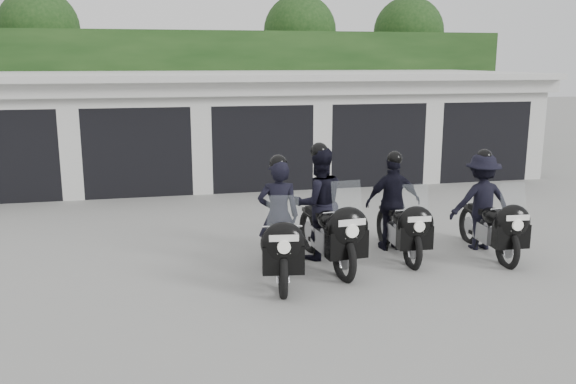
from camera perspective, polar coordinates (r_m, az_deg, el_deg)
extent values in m
plane|color=gray|center=(10.57, 2.96, -6.06)|extent=(80.00, 80.00, 0.00)
cube|color=silver|center=(18.47, -4.02, 6.27)|extent=(16.00, 6.00, 2.80)
cube|color=silver|center=(18.17, -4.00, 10.86)|extent=(16.40, 6.80, 0.16)
cube|color=silver|center=(15.17, -2.25, 9.73)|extent=(16.40, 0.12, 0.40)
cube|color=black|center=(15.71, -2.32, 0.51)|extent=(16.00, 0.06, 0.24)
cube|color=black|center=(16.89, -24.37, 3.62)|extent=(2.60, 2.60, 2.20)
cube|color=silver|center=(15.56, -19.64, 4.47)|extent=(0.50, 0.50, 2.80)
cube|color=black|center=(16.52, -13.79, 4.20)|extent=(2.60, 2.60, 2.20)
cube|color=silver|center=(15.34, -14.13, 8.84)|extent=(2.60, 0.50, 0.60)
cube|color=silver|center=(15.48, -8.16, 5.02)|extent=(0.50, 0.50, 2.80)
cube|color=black|center=(16.73, -3.09, 4.63)|extent=(2.60, 2.60, 2.20)
cube|color=silver|center=(15.57, -2.51, 9.24)|extent=(2.60, 0.50, 0.60)
cube|color=silver|center=(16.01, 3.02, 5.37)|extent=(0.50, 0.50, 2.80)
cube|color=black|center=(17.50, 7.01, 4.89)|extent=(2.60, 2.60, 2.20)
cube|color=silver|center=(16.39, 8.36, 9.28)|extent=(2.60, 0.50, 0.60)
cube|color=silver|center=(17.09, 13.14, 5.50)|extent=(0.50, 0.50, 2.80)
cube|color=black|center=(18.76, 16.01, 5.00)|extent=(2.60, 2.60, 2.20)
cube|color=silver|center=(17.73, 17.90, 9.04)|extent=(2.60, 0.50, 0.60)
cube|color=silver|center=(18.63, 21.82, 5.48)|extent=(0.50, 0.50, 2.80)
cube|color=#163312|center=(22.36, -5.59, 9.22)|extent=(20.00, 2.00, 4.30)
sphere|color=#163312|center=(24.00, -22.26, 13.97)|extent=(2.80, 2.80, 2.80)
cylinder|color=black|center=(24.03, -21.72, 7.43)|extent=(0.24, 0.24, 3.30)
sphere|color=#163312|center=(24.36, 1.11, 14.81)|extent=(2.80, 2.80, 2.80)
cylinder|color=black|center=(24.40, 1.08, 8.35)|extent=(0.24, 0.24, 3.30)
sphere|color=#163312|center=(25.79, 11.20, 14.45)|extent=(2.80, 2.80, 2.80)
cylinder|color=black|center=(25.82, 10.95, 8.35)|extent=(0.24, 0.24, 3.30)
torus|color=black|center=(8.81, -0.49, -7.65)|extent=(0.22, 0.76, 0.75)
torus|color=black|center=(10.21, -1.04, -4.83)|extent=(0.22, 0.76, 0.75)
cube|color=#9C9DA1|center=(9.51, -0.79, -5.69)|extent=(0.34, 0.60, 0.33)
cube|color=black|center=(9.54, -0.78, -6.67)|extent=(0.27, 1.33, 0.06)
ellipsoid|color=black|center=(9.24, -0.73, -3.96)|extent=(0.41, 0.63, 0.30)
cube|color=black|center=(9.65, -0.90, -3.11)|extent=(0.34, 0.60, 0.10)
ellipsoid|color=black|center=(8.58, -0.46, -4.81)|extent=(0.69, 0.43, 0.62)
cube|color=black|center=(8.65, -0.45, -6.30)|extent=(0.62, 0.31, 0.41)
cube|color=#B2BFC6|center=(8.50, -0.47, -2.10)|extent=(0.46, 0.18, 0.52)
cylinder|color=silver|center=(8.73, -0.55, -3.25)|extent=(0.57, 0.11, 0.03)
cube|color=white|center=(8.38, -0.38, -4.35)|extent=(0.41, 0.07, 0.09)
cube|color=white|center=(8.46, -0.39, -5.49)|extent=(0.19, 0.04, 0.10)
imported|color=black|center=(9.64, -0.91, -2.27)|extent=(0.71, 0.52, 1.80)
sphere|color=black|center=(9.46, -0.93, 2.69)|extent=(0.28, 0.28, 0.28)
torus|color=black|center=(9.45, 5.27, -6.20)|extent=(0.20, 0.80, 0.79)
torus|color=black|center=(10.83, 1.97, -3.73)|extent=(0.20, 0.80, 0.79)
cube|color=#9C9DA1|center=(10.13, 3.46, -4.44)|extent=(0.34, 0.62, 0.35)
cube|color=black|center=(10.16, 3.50, -5.41)|extent=(0.23, 1.41, 0.07)
ellipsoid|color=black|center=(9.86, 3.89, -2.68)|extent=(0.41, 0.66, 0.31)
cube|color=black|center=(10.28, 2.91, -1.93)|extent=(0.34, 0.62, 0.11)
ellipsoid|color=black|center=(9.22, 5.54, -3.36)|extent=(0.72, 0.43, 0.65)
cube|color=black|center=(9.29, 5.51, -4.84)|extent=(0.65, 0.30, 0.43)
cube|color=#B2BFC6|center=(9.14, 5.52, -0.69)|extent=(0.49, 0.17, 0.55)
cylinder|color=silver|center=(9.36, 5.03, -1.87)|extent=(0.61, 0.09, 0.03)
cube|color=white|center=(9.03, 6.03, -2.86)|extent=(0.43, 0.06, 0.10)
cube|color=white|center=(9.11, 5.92, -3.99)|extent=(0.20, 0.04, 0.11)
imported|color=black|center=(10.26, 2.88, -1.09)|extent=(0.99, 0.81, 1.90)
sphere|color=black|center=(10.09, 2.93, 3.84)|extent=(0.29, 0.29, 0.29)
torus|color=black|center=(10.16, 11.56, -5.28)|extent=(0.14, 0.71, 0.71)
torus|color=black|center=(11.41, 9.01, -3.23)|extent=(0.14, 0.71, 0.71)
cube|color=#9C9DA1|center=(10.78, 10.19, -3.82)|extent=(0.27, 0.54, 0.31)
cube|color=black|center=(10.81, 10.19, -4.64)|extent=(0.13, 1.26, 0.06)
ellipsoid|color=black|center=(10.55, 10.56, -2.35)|extent=(0.34, 0.57, 0.28)
cube|color=black|center=(10.92, 9.81, -1.71)|extent=(0.27, 0.54, 0.10)
ellipsoid|color=black|center=(9.97, 11.83, -2.92)|extent=(0.62, 0.34, 0.58)
cube|color=black|center=(10.03, 11.78, -4.14)|extent=(0.57, 0.24, 0.39)
cube|color=#B2BFC6|center=(9.90, 11.87, -0.71)|extent=(0.43, 0.13, 0.49)
cylinder|color=silver|center=(10.10, 11.47, -1.68)|extent=(0.54, 0.05, 0.03)
cube|color=white|center=(9.79, 12.22, -2.51)|extent=(0.39, 0.03, 0.09)
cube|color=white|center=(9.86, 12.11, -3.44)|extent=(0.17, 0.02, 0.10)
imported|color=black|center=(10.91, 9.80, -1.01)|extent=(1.02, 0.61, 1.70)
sphere|color=black|center=(10.76, 9.95, 3.12)|extent=(0.26, 0.26, 0.26)
torus|color=black|center=(10.62, 19.84, -4.98)|extent=(0.15, 0.72, 0.72)
torus|color=black|center=(11.82, 16.57, -3.03)|extent=(0.15, 0.72, 0.72)
cube|color=#9C9DA1|center=(11.21, 18.09, -3.59)|extent=(0.29, 0.55, 0.31)
cube|color=black|center=(11.24, 18.09, -4.39)|extent=(0.15, 1.28, 0.06)
ellipsoid|color=black|center=(10.99, 18.60, -2.15)|extent=(0.35, 0.58, 0.28)
cube|color=black|center=(11.35, 17.63, -1.54)|extent=(0.29, 0.55, 0.10)
ellipsoid|color=black|center=(10.43, 20.23, -2.68)|extent=(0.64, 0.36, 0.59)
cube|color=black|center=(10.49, 20.14, -3.87)|extent=(0.58, 0.25, 0.39)
cube|color=#B2BFC6|center=(10.37, 20.31, -0.54)|extent=(0.44, 0.14, 0.50)
cylinder|color=silver|center=(10.56, 19.79, -1.49)|extent=(0.55, 0.06, 0.03)
cube|color=white|center=(10.27, 20.73, -2.28)|extent=(0.39, 0.04, 0.09)
cube|color=white|center=(10.33, 20.57, -3.19)|extent=(0.18, 0.02, 0.10)
imported|color=black|center=(11.33, 17.63, -0.85)|extent=(1.14, 0.64, 1.72)
sphere|color=black|center=(11.19, 17.90, 3.18)|extent=(0.26, 0.26, 0.26)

